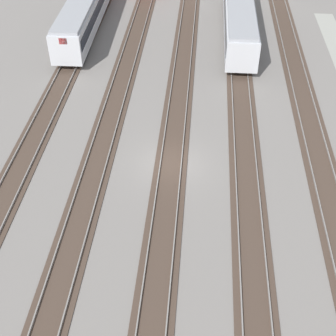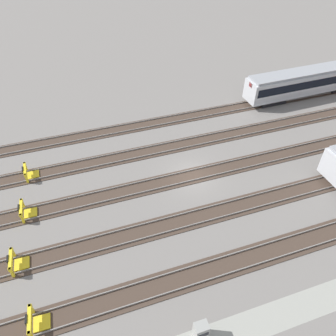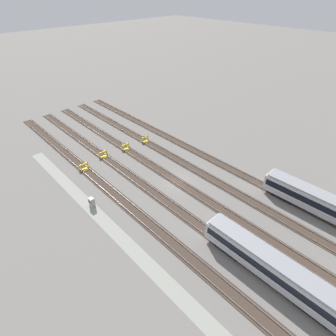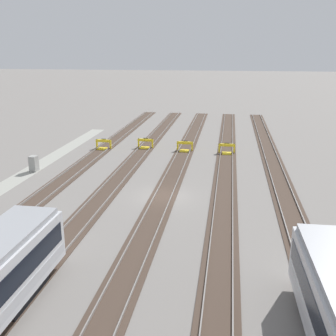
{
  "view_description": "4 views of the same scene",
  "coord_description": "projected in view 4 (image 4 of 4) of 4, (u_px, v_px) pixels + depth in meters",
  "views": [
    {
      "loc": [
        -24.5,
        -1.77,
        20.83
      ],
      "look_at": [
        -2.52,
        0.0,
        1.8
      ],
      "focal_mm": 50.0,
      "sensor_mm": 36.0,
      "label": 1
    },
    {
      "loc": [
        -9.93,
        -21.93,
        22.31
      ],
      "look_at": [
        -2.52,
        0.0,
        1.8
      ],
      "focal_mm": 35.0,
      "sensor_mm": 36.0,
      "label": 2
    },
    {
      "loc": [
        25.71,
        -26.85,
        29.72
      ],
      "look_at": [
        -2.52,
        0.0,
        1.8
      ],
      "focal_mm": 28.0,
      "sensor_mm": 36.0,
      "label": 3
    },
    {
      "loc": [
        30.92,
        5.26,
        12.13
      ],
      "look_at": [
        -2.52,
        0.0,
        1.8
      ],
      "focal_mm": 42.0,
      "sensor_mm": 36.0,
      "label": 4
    }
  ],
  "objects": [
    {
      "name": "bumper_stop_nearest_track",
      "position": [
        103.0,
        145.0,
        49.25
      ],
      "size": [
        1.37,
        2.01,
        1.22
      ],
      "color": "yellow",
      "rests_on": "ground"
    },
    {
      "name": "rail_track_farthest",
      "position": [
        287.0,
        203.0,
        31.99
      ],
      "size": [
        90.0,
        2.23,
        0.21
      ],
      "color": "#47382D",
      "rests_on": "ground"
    },
    {
      "name": "service_walkway",
      "position": [
        3.0,
        187.0,
        35.74
      ],
      "size": [
        54.0,
        2.0,
        0.01
      ],
      "primitive_type": "cube",
      "color": "#9E9E93",
      "rests_on": "ground"
    },
    {
      "name": "rail_track_far_inner",
      "position": [
        224.0,
        200.0,
        32.76
      ],
      "size": [
        90.0,
        2.23,
        0.21
      ],
      "color": "#47382D",
      "rests_on": "ground"
    },
    {
      "name": "ground_plane",
      "position": [
        163.0,
        197.0,
        33.53
      ],
      "size": [
        400.0,
        400.0,
        0.0
      ],
      "primitive_type": "plane",
      "color": "gray"
    },
    {
      "name": "bumper_stop_far_inner_track",
      "position": [
        227.0,
        149.0,
        47.1
      ],
      "size": [
        1.37,
        2.01,
        1.22
      ],
      "color": "yellow",
      "rests_on": "ground"
    },
    {
      "name": "electrical_cabinet",
      "position": [
        34.0,
        163.0,
        40.33
      ],
      "size": [
        0.9,
        0.73,
        1.6
      ],
      "color": "#9E9E99",
      "rests_on": "ground"
    },
    {
      "name": "rail_track_middle",
      "position": [
        163.0,
        196.0,
        33.52
      ],
      "size": [
        90.0,
        2.24,
        0.21
      ],
      "color": "#47382D",
      "rests_on": "ground"
    },
    {
      "name": "bumper_stop_middle_track",
      "position": [
        185.0,
        147.0,
        48.2
      ],
      "size": [
        1.36,
        2.01,
        1.22
      ],
      "color": "yellow",
      "rests_on": "ground"
    },
    {
      "name": "bumper_stop_near_inner_track",
      "position": [
        145.0,
        144.0,
        49.67
      ],
      "size": [
        1.36,
        2.01,
        1.22
      ],
      "color": "yellow",
      "rests_on": "ground"
    },
    {
      "name": "rail_track_nearest",
      "position": [
        50.0,
        190.0,
        35.04
      ],
      "size": [
        90.0,
        2.23,
        0.21
      ],
      "color": "#47382D",
      "rests_on": "ground"
    },
    {
      "name": "rail_track_near_inner",
      "position": [
        106.0,
        193.0,
        34.28
      ],
      "size": [
        90.0,
        2.24,
        0.21
      ],
      "color": "#47382D",
      "rests_on": "ground"
    }
  ]
}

